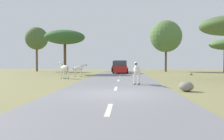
{
  "coord_description": "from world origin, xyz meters",
  "views": [
    {
      "loc": [
        0.4,
        -11.28,
        1.5
      ],
      "look_at": [
        -0.51,
        6.67,
        0.94
      ],
      "focal_mm": 38.27,
      "sensor_mm": 36.0,
      "label": 1
    }
  ],
  "objects_px": {
    "car_1": "(121,67)",
    "tree_1": "(37,39)",
    "rock_0": "(191,74)",
    "zebra_2": "(79,69)",
    "zebra_1": "(64,68)",
    "zebra_0": "(137,70)",
    "car_0": "(118,67)",
    "tree_5": "(166,36)",
    "tree_0": "(65,37)",
    "rock_2": "(186,86)"
  },
  "relations": [
    {
      "from": "tree_0",
      "to": "rock_0",
      "type": "xyz_separation_m",
      "value": [
        15.71,
        -2.25,
        -4.67
      ]
    },
    {
      "from": "zebra_0",
      "to": "rock_0",
      "type": "xyz_separation_m",
      "value": [
        7.1,
        12.9,
        -0.85
      ]
    },
    {
      "from": "zebra_0",
      "to": "rock_2",
      "type": "bearing_deg",
      "value": 132.67
    },
    {
      "from": "zebra_2",
      "to": "tree_0",
      "type": "distance_m",
      "value": 7.54
    },
    {
      "from": "tree_1",
      "to": "tree_5",
      "type": "height_order",
      "value": "tree_5"
    },
    {
      "from": "car_0",
      "to": "rock_2",
      "type": "relative_size",
      "value": 5.9
    },
    {
      "from": "car_0",
      "to": "tree_5",
      "type": "xyz_separation_m",
      "value": [
        8.03,
        2.73,
        5.06
      ]
    },
    {
      "from": "tree_5",
      "to": "tree_0",
      "type": "bearing_deg",
      "value": -146.82
    },
    {
      "from": "zebra_0",
      "to": "tree_5",
      "type": "xyz_separation_m",
      "value": [
        6.18,
        24.83,
        4.92
      ]
    },
    {
      "from": "zebra_1",
      "to": "tree_5",
      "type": "xyz_separation_m",
      "value": [
        12.64,
        18.62,
        4.94
      ]
    },
    {
      "from": "zebra_0",
      "to": "car_1",
      "type": "height_order",
      "value": "car_1"
    },
    {
      "from": "tree_0",
      "to": "rock_0",
      "type": "distance_m",
      "value": 16.55
    },
    {
      "from": "tree_5",
      "to": "car_0",
      "type": "bearing_deg",
      "value": -161.24
    },
    {
      "from": "tree_1",
      "to": "rock_2",
      "type": "relative_size",
      "value": 10.14
    },
    {
      "from": "car_1",
      "to": "rock_0",
      "type": "distance_m",
      "value": 9.33
    },
    {
      "from": "zebra_1",
      "to": "zebra_2",
      "type": "xyz_separation_m",
      "value": [
        0.78,
        3.24,
        -0.13
      ]
    },
    {
      "from": "car_1",
      "to": "rock_2",
      "type": "xyz_separation_m",
      "value": [
        3.7,
        -20.2,
        -0.59
      ]
    },
    {
      "from": "car_1",
      "to": "rock_0",
      "type": "xyz_separation_m",
      "value": [
        8.41,
        -3.97,
        -0.7
      ]
    },
    {
      "from": "zebra_0",
      "to": "car_0",
      "type": "xyz_separation_m",
      "value": [
        -1.85,
        22.1,
        -0.14
      ]
    },
    {
      "from": "tree_0",
      "to": "tree_5",
      "type": "xyz_separation_m",
      "value": [
        14.8,
        9.68,
        1.1
      ]
    },
    {
      "from": "rock_2",
      "to": "car_1",
      "type": "bearing_deg",
      "value": 100.38
    },
    {
      "from": "zebra_2",
      "to": "zebra_1",
      "type": "bearing_deg",
      "value": -22.08
    },
    {
      "from": "zebra_0",
      "to": "zebra_2",
      "type": "distance_m",
      "value": 11.03
    },
    {
      "from": "tree_0",
      "to": "tree_5",
      "type": "bearing_deg",
      "value": 33.18
    },
    {
      "from": "rock_2",
      "to": "rock_0",
      "type": "bearing_deg",
      "value": 73.81
    },
    {
      "from": "zebra_1",
      "to": "rock_2",
      "type": "xyz_separation_m",
      "value": [
        8.85,
        -9.53,
        -0.71
      ]
    },
    {
      "from": "tree_0",
      "to": "tree_5",
      "type": "height_order",
      "value": "tree_5"
    },
    {
      "from": "tree_1",
      "to": "zebra_0",
      "type": "bearing_deg",
      "value": -57.18
    },
    {
      "from": "zebra_2",
      "to": "tree_1",
      "type": "bearing_deg",
      "value": -154.7
    },
    {
      "from": "tree_0",
      "to": "rock_2",
      "type": "bearing_deg",
      "value": -59.23
    },
    {
      "from": "zebra_2",
      "to": "tree_5",
      "type": "distance_m",
      "value": 20.08
    },
    {
      "from": "tree_0",
      "to": "rock_2",
      "type": "height_order",
      "value": "tree_0"
    },
    {
      "from": "car_1",
      "to": "tree_1",
      "type": "height_order",
      "value": "tree_1"
    },
    {
      "from": "zebra_1",
      "to": "car_1",
      "type": "xyz_separation_m",
      "value": [
        5.15,
        10.67,
        -0.13
      ]
    },
    {
      "from": "car_0",
      "to": "rock_0",
      "type": "relative_size",
      "value": 11.34
    },
    {
      "from": "zebra_0",
      "to": "zebra_2",
      "type": "xyz_separation_m",
      "value": [
        -5.68,
        9.45,
        -0.15
      ]
    },
    {
      "from": "tree_5",
      "to": "rock_2",
      "type": "distance_m",
      "value": 28.96
    },
    {
      "from": "car_1",
      "to": "tree_0",
      "type": "bearing_deg",
      "value": -165.25
    },
    {
      "from": "tree_5",
      "to": "rock_2",
      "type": "bearing_deg",
      "value": -97.68
    },
    {
      "from": "zebra_0",
      "to": "tree_1",
      "type": "relative_size",
      "value": 0.22
    },
    {
      "from": "rock_0",
      "to": "zebra_2",
      "type": "bearing_deg",
      "value": -164.88
    },
    {
      "from": "zebra_1",
      "to": "rock_0",
      "type": "bearing_deg",
      "value": -19.07
    },
    {
      "from": "car_0",
      "to": "rock_2",
      "type": "distance_m",
      "value": 25.78
    },
    {
      "from": "tree_1",
      "to": "rock_2",
      "type": "bearing_deg",
      "value": -56.83
    },
    {
      "from": "tree_1",
      "to": "tree_5",
      "type": "relative_size",
      "value": 0.89
    },
    {
      "from": "tree_5",
      "to": "tree_1",
      "type": "bearing_deg",
      "value": -179.71
    },
    {
      "from": "zebra_2",
      "to": "rock_0",
      "type": "height_order",
      "value": "zebra_2"
    },
    {
      "from": "car_1",
      "to": "tree_5",
      "type": "xyz_separation_m",
      "value": [
        7.5,
        7.96,
        5.06
      ]
    },
    {
      "from": "zebra_0",
      "to": "tree_1",
      "type": "distance_m",
      "value": 29.78
    },
    {
      "from": "zebra_1",
      "to": "car_1",
      "type": "height_order",
      "value": "car_1"
    }
  ]
}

